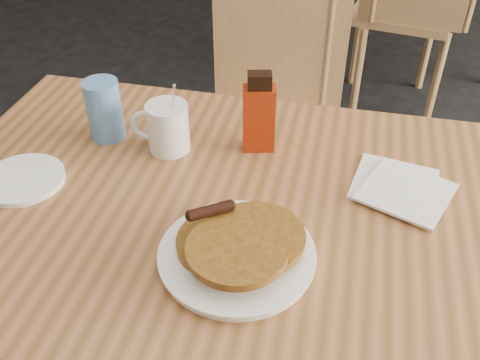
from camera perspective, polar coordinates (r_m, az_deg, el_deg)
name	(u,v)px	position (r m, az deg, el deg)	size (l,w,h in m)	color
main_table	(231,218)	(1.06, -0.95, -4.07)	(1.32, 0.93, 0.75)	#A7633B
chair_main_far	(275,96)	(1.75, 3.79, 8.95)	(0.46, 0.46, 0.95)	tan
pancake_plate	(238,249)	(0.91, -0.26, -7.42)	(0.27, 0.27, 0.08)	white
coffee_mug	(167,126)	(1.16, -7.83, 5.68)	(0.13, 0.09, 0.17)	white
syrup_bottle	(259,115)	(1.14, 2.02, 6.96)	(0.07, 0.05, 0.18)	maroon
napkin_stack	(400,188)	(1.11, 16.72, -0.81)	(0.22, 0.23, 0.01)	white
blue_tumbler	(104,110)	(1.22, -14.28, 7.26)	(0.08, 0.08, 0.14)	#5586C8
side_saucer	(23,179)	(1.17, -22.16, 0.07)	(0.17, 0.17, 0.01)	white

